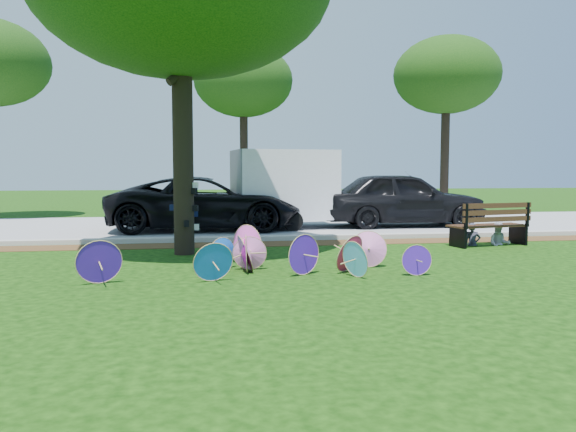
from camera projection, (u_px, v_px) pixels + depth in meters
name	position (u px, v px, depth m)	size (l,w,h in m)	color
ground	(276.00, 279.00, 9.48)	(90.00, 90.00, 0.00)	black
mulch_strip	(253.00, 244.00, 13.91)	(90.00, 1.00, 0.01)	#472D16
curb	(251.00, 239.00, 14.60)	(90.00, 0.30, 0.12)	#B7B5AD
street	(240.00, 225.00, 18.69)	(90.00, 8.00, 0.01)	gray
parasol_pile	(269.00, 254.00, 9.98)	(6.00, 2.15, 0.80)	#5ABCF3
black_van	(205.00, 204.00, 17.18)	(2.70, 5.86, 1.63)	black
dark_pickup	(402.00, 199.00, 18.32)	(2.12, 5.26, 1.79)	black
cargo_trailer	(285.00, 185.00, 17.74)	(3.09, 1.95, 2.76)	white
park_bench	(487.00, 224.00, 13.66)	(2.00, 0.76, 1.04)	black
person_left	(473.00, 224.00, 13.65)	(0.39, 0.25, 1.06)	#36384A
person_right	(500.00, 223.00, 13.76)	(0.53, 0.41, 1.09)	silver
bg_trees	(236.00, 74.00, 23.00)	(22.30, 7.25, 7.40)	black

